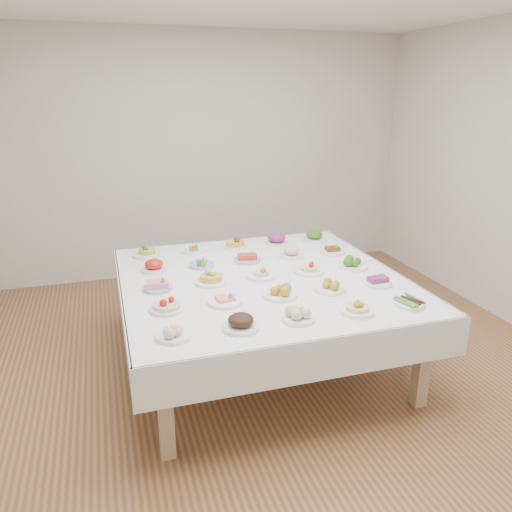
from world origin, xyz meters
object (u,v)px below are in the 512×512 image
object	(u,v)px
dish_24	(314,234)
dish_12	(261,272)
display_table	(262,285)
dish_0	(173,332)

from	to	relation	value
dish_24	dish_12	bearing A→B (deg)	-135.15
display_table	dish_0	distance (m)	1.14
dish_0	dish_24	world-z (taller)	dish_24
display_table	dish_12	bearing A→B (deg)	135.37
display_table	dish_24	world-z (taller)	dish_24
dish_24	dish_0	bearing A→B (deg)	-135.13
display_table	dish_0	size ratio (longest dim) A/B	10.30
dish_12	dish_24	distance (m)	1.13
dish_0	dish_12	world-z (taller)	dish_12
dish_0	dish_24	bearing A→B (deg)	44.87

